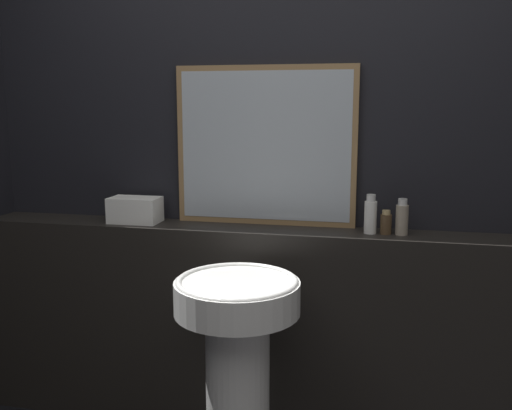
{
  "coord_description": "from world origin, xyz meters",
  "views": [
    {
      "loc": [
        0.48,
        -1.03,
        1.49
      ],
      "look_at": [
        -0.03,
        1.27,
        1.07
      ],
      "focal_mm": 40.0,
      "sensor_mm": 36.0,
      "label": 1
    }
  ],
  "objects_px": {
    "conditioner_bottle": "(386,223)",
    "lotion_bottle": "(402,218)",
    "towel_stack": "(135,210)",
    "mirror": "(265,146)",
    "shampoo_bottle": "(370,215)",
    "pedestal_sink": "(237,356)"
  },
  "relations": [
    {
      "from": "mirror",
      "to": "shampoo_bottle",
      "type": "height_order",
      "value": "mirror"
    },
    {
      "from": "shampoo_bottle",
      "to": "conditioner_bottle",
      "type": "distance_m",
      "value": 0.07
    },
    {
      "from": "conditioner_bottle",
      "to": "lotion_bottle",
      "type": "distance_m",
      "value": 0.07
    },
    {
      "from": "towel_stack",
      "to": "mirror",
      "type": "bearing_deg",
      "value": 9.09
    },
    {
      "from": "mirror",
      "to": "shampoo_bottle",
      "type": "xyz_separation_m",
      "value": [
        0.48,
        -0.1,
        -0.28
      ]
    },
    {
      "from": "conditioner_bottle",
      "to": "lotion_bottle",
      "type": "height_order",
      "value": "lotion_bottle"
    },
    {
      "from": "pedestal_sink",
      "to": "lotion_bottle",
      "type": "bearing_deg",
      "value": 36.47
    },
    {
      "from": "lotion_bottle",
      "to": "shampoo_bottle",
      "type": "bearing_deg",
      "value": -180.0
    },
    {
      "from": "pedestal_sink",
      "to": "mirror",
      "type": "relative_size",
      "value": 1.04
    },
    {
      "from": "shampoo_bottle",
      "to": "lotion_bottle",
      "type": "relative_size",
      "value": 1.09
    },
    {
      "from": "towel_stack",
      "to": "shampoo_bottle",
      "type": "xyz_separation_m",
      "value": [
        1.07,
        0.0,
        0.02
      ]
    },
    {
      "from": "shampoo_bottle",
      "to": "mirror",
      "type": "bearing_deg",
      "value": 168.65
    },
    {
      "from": "lotion_bottle",
      "to": "pedestal_sink",
      "type": "bearing_deg",
      "value": -143.53
    },
    {
      "from": "mirror",
      "to": "conditioner_bottle",
      "type": "height_order",
      "value": "mirror"
    },
    {
      "from": "towel_stack",
      "to": "lotion_bottle",
      "type": "distance_m",
      "value": 1.2
    },
    {
      "from": "pedestal_sink",
      "to": "lotion_bottle",
      "type": "xyz_separation_m",
      "value": [
        0.6,
        0.45,
        0.48
      ]
    },
    {
      "from": "pedestal_sink",
      "to": "conditioner_bottle",
      "type": "xyz_separation_m",
      "value": [
        0.54,
        0.45,
        0.45
      ]
    },
    {
      "from": "pedestal_sink",
      "to": "towel_stack",
      "type": "height_order",
      "value": "towel_stack"
    },
    {
      "from": "mirror",
      "to": "shampoo_bottle",
      "type": "bearing_deg",
      "value": -11.35
    },
    {
      "from": "mirror",
      "to": "lotion_bottle",
      "type": "relative_size",
      "value": 5.31
    },
    {
      "from": "mirror",
      "to": "shampoo_bottle",
      "type": "relative_size",
      "value": 4.87
    },
    {
      "from": "towel_stack",
      "to": "shampoo_bottle",
      "type": "bearing_deg",
      "value": 0.0
    }
  ]
}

